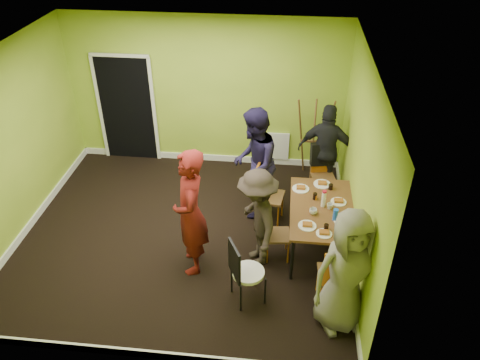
# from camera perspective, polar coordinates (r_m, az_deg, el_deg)

# --- Properties ---
(ground) EXTENTS (5.00, 5.00, 0.00)m
(ground) POSITION_cam_1_polar(r_m,az_deg,el_deg) (7.44, -6.67, -6.51)
(ground) COLOR black
(ground) RESTS_ON ground
(room_walls) EXTENTS (5.04, 4.54, 2.82)m
(room_walls) POSITION_cam_1_polar(r_m,az_deg,el_deg) (6.88, -7.32, 0.02)
(room_walls) COLOR #8AAF2D
(room_walls) RESTS_ON ground
(dining_table) EXTENTS (0.90, 1.50, 0.75)m
(dining_table) POSITION_cam_1_polar(r_m,az_deg,el_deg) (6.80, 9.92, -3.72)
(dining_table) COLOR black
(dining_table) RESTS_ON ground
(chair_left_far) EXTENTS (0.48, 0.48, 1.02)m
(chair_left_far) POSITION_cam_1_polar(r_m,az_deg,el_deg) (7.33, 3.02, -1.33)
(chair_left_far) COLOR #C56812
(chair_left_far) RESTS_ON ground
(chair_left_near) EXTENTS (0.39, 0.39, 0.85)m
(chair_left_near) POSITION_cam_1_polar(r_m,az_deg,el_deg) (6.71, 4.03, -6.18)
(chair_left_near) COLOR #C56812
(chair_left_near) RESTS_ON ground
(chair_back_end) EXTENTS (0.48, 0.54, 0.97)m
(chair_back_end) POSITION_cam_1_polar(r_m,az_deg,el_deg) (7.98, 10.05, 2.36)
(chair_back_end) COLOR #C56812
(chair_back_end) RESTS_ON ground
(chair_front_end) EXTENTS (0.44, 0.44, 1.01)m
(chair_front_end) POSITION_cam_1_polar(r_m,az_deg,el_deg) (6.06, 11.68, -11.22)
(chair_front_end) COLOR #C56812
(chair_front_end) RESTS_ON ground
(chair_bentwood) EXTENTS (0.51, 0.50, 0.97)m
(chair_bentwood) POSITION_cam_1_polar(r_m,az_deg,el_deg) (6.04, 0.42, -10.88)
(chair_bentwood) COLOR black
(chair_bentwood) RESTS_ON ground
(easel) EXTENTS (0.64, 0.60, 1.60)m
(easel) POSITION_cam_1_polar(r_m,az_deg,el_deg) (8.36, 8.87, 4.85)
(easel) COLOR brown
(easel) RESTS_ON ground
(plate_near_left) EXTENTS (0.25, 0.25, 0.01)m
(plate_near_left) POSITION_cam_1_polar(r_m,az_deg,el_deg) (7.10, 7.41, -1.06)
(plate_near_left) COLOR white
(plate_near_left) RESTS_ON dining_table
(plate_near_right) EXTENTS (0.25, 0.25, 0.01)m
(plate_near_right) POSITION_cam_1_polar(r_m,az_deg,el_deg) (6.41, 8.20, -5.54)
(plate_near_right) COLOR white
(plate_near_right) RESTS_ON dining_table
(plate_far_back) EXTENTS (0.26, 0.26, 0.01)m
(plate_far_back) POSITION_cam_1_polar(r_m,az_deg,el_deg) (7.25, 9.99, -0.50)
(plate_far_back) COLOR white
(plate_far_back) RESTS_ON dining_table
(plate_far_front) EXTENTS (0.21, 0.21, 0.01)m
(plate_far_front) POSITION_cam_1_polar(r_m,az_deg,el_deg) (6.32, 10.21, -6.45)
(plate_far_front) COLOR white
(plate_far_front) RESTS_ON dining_table
(plate_wall_back) EXTENTS (0.23, 0.23, 0.01)m
(plate_wall_back) POSITION_cam_1_polar(r_m,az_deg,el_deg) (6.92, 11.92, -2.63)
(plate_wall_back) COLOR white
(plate_wall_back) RESTS_ON dining_table
(plate_wall_front) EXTENTS (0.25, 0.25, 0.01)m
(plate_wall_front) POSITION_cam_1_polar(r_m,az_deg,el_deg) (6.58, 12.41, -4.86)
(plate_wall_front) COLOR white
(plate_wall_front) RESTS_ON dining_table
(thermos) EXTENTS (0.06, 0.06, 0.24)m
(thermos) POSITION_cam_1_polar(r_m,az_deg,el_deg) (6.74, 10.16, -2.34)
(thermos) COLOR white
(thermos) RESTS_ON dining_table
(blue_bottle) EXTENTS (0.07, 0.07, 0.18)m
(blue_bottle) POSITION_cam_1_polar(r_m,az_deg,el_deg) (6.53, 11.56, -4.17)
(blue_bottle) COLOR blue
(blue_bottle) RESTS_ON dining_table
(orange_bottle) EXTENTS (0.04, 0.04, 0.08)m
(orange_bottle) POSITION_cam_1_polar(r_m,az_deg,el_deg) (6.90, 9.22, -2.12)
(orange_bottle) COLOR #C56812
(orange_bottle) RESTS_ON dining_table
(glass_mid) EXTENTS (0.06, 0.06, 0.11)m
(glass_mid) POSITION_cam_1_polar(r_m,az_deg,el_deg) (6.89, 9.12, -1.97)
(glass_mid) COLOR black
(glass_mid) RESTS_ON dining_table
(glass_back) EXTENTS (0.07, 0.07, 0.09)m
(glass_back) POSITION_cam_1_polar(r_m,az_deg,el_deg) (7.15, 10.99, -0.81)
(glass_back) COLOR black
(glass_back) RESTS_ON dining_table
(glass_front) EXTENTS (0.06, 0.06, 0.10)m
(glass_front) POSITION_cam_1_polar(r_m,az_deg,el_deg) (6.36, 10.46, -5.71)
(glass_front) COLOR black
(glass_front) RESTS_ON dining_table
(cup_a) EXTENTS (0.11, 0.11, 0.09)m
(cup_a) POSITION_cam_1_polar(r_m,az_deg,el_deg) (6.61, 8.92, -3.80)
(cup_a) COLOR white
(cup_a) RESTS_ON dining_table
(cup_b) EXTENTS (0.09, 0.09, 0.08)m
(cup_b) POSITION_cam_1_polar(r_m,az_deg,el_deg) (6.75, 10.90, -3.16)
(cup_b) COLOR white
(cup_b) RESTS_ON dining_table
(person_standing) EXTENTS (0.59, 0.77, 1.89)m
(person_standing) POSITION_cam_1_polar(r_m,az_deg,el_deg) (6.29, -6.05, -4.04)
(person_standing) COLOR #5F1310
(person_standing) RESTS_ON ground
(person_left_far) EXTENTS (0.75, 0.94, 1.84)m
(person_left_far) POSITION_cam_1_polar(r_m,az_deg,el_deg) (7.34, 1.73, 2.02)
(person_left_far) COLOR #191432
(person_left_far) RESTS_ON ground
(person_left_near) EXTENTS (0.87, 1.12, 1.53)m
(person_left_near) POSITION_cam_1_polar(r_m,az_deg,el_deg) (6.45, 2.12, -4.75)
(person_left_near) COLOR #2B231C
(person_left_near) RESTS_ON ground
(person_back_end) EXTENTS (1.03, 0.57, 1.65)m
(person_back_end) POSITION_cam_1_polar(r_m,az_deg,el_deg) (8.00, 10.49, 3.54)
(person_back_end) COLOR black
(person_back_end) RESTS_ON ground
(person_front_end) EXTENTS (0.98, 0.81, 1.72)m
(person_front_end) POSITION_cam_1_polar(r_m,az_deg,el_deg) (5.69, 12.84, -10.91)
(person_front_end) COLOR gray
(person_front_end) RESTS_ON ground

